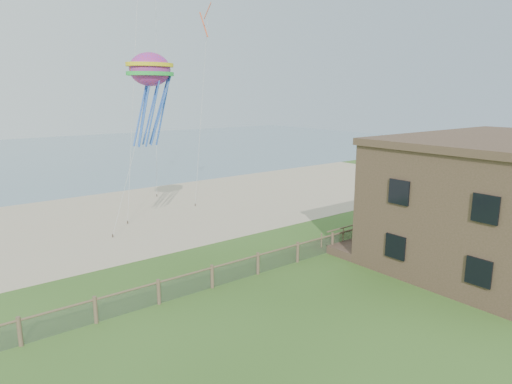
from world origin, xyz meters
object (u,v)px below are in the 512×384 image
chainlink_fence (258,265)px  motel (503,203)px  octopus_kite (151,96)px  picnic_table (380,255)px

chainlink_fence → motel: size_ratio=2.41×
octopus_kite → picnic_table: bearing=-39.2°
motel → octopus_kite: octopus_kite is taller
chainlink_fence → motel: bearing=-28.3°
picnic_table → octopus_kite: size_ratio=0.26×
motel → octopus_kite: size_ratio=2.36×
motel → chainlink_fence: bearing=151.7°
motel → picnic_table: 7.91m
chainlink_fence → picnic_table: chainlink_fence is taller
motel → picnic_table: size_ratio=9.03×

